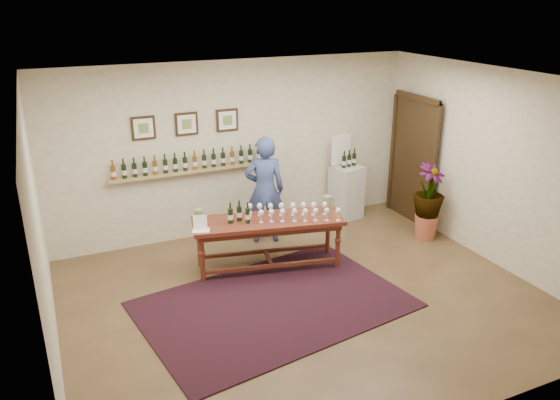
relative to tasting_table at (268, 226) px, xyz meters
name	(u,v)px	position (x,y,z in m)	size (l,w,h in m)	color
ground	(305,298)	(0.09, -1.01, -0.64)	(6.00, 6.00, 0.00)	#4C3821
room_shell	(369,160)	(2.20, 0.84, 0.48)	(6.00, 6.00, 6.00)	#EDE5C9
rug	(274,304)	(-0.35, -0.99, -0.63)	(3.27, 2.18, 0.02)	#40110B
tasting_table	(268,226)	(0.00, 0.00, 0.00)	(2.22, 1.10, 0.75)	#491812
table_glasses	(288,212)	(0.27, -0.09, 0.21)	(1.43, 0.33, 0.20)	white
table_bottles	(239,212)	(-0.40, 0.08, 0.26)	(0.28, 0.16, 0.30)	black
pitcher_left	(198,216)	(-0.93, 0.26, 0.21)	(0.13, 0.13, 0.20)	olive
pitcher_right	(327,203)	(0.92, -0.05, 0.23)	(0.14, 0.14, 0.22)	olive
menu_card	(200,223)	(-0.98, 0.02, 0.22)	(0.23, 0.16, 0.21)	white
display_pedestal	(346,192)	(2.00, 1.20, -0.17)	(0.47, 0.47, 0.93)	silver
pedestal_bottles	(349,158)	(2.03, 1.19, 0.44)	(0.29, 0.08, 0.29)	black
info_sign	(341,149)	(1.93, 1.32, 0.58)	(0.42, 0.02, 0.57)	white
potted_plant	(428,202)	(2.71, -0.13, -0.01)	(0.70, 0.70, 1.08)	#AF543A
person	(265,190)	(0.31, 0.86, 0.22)	(0.63, 0.41, 1.72)	#384984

